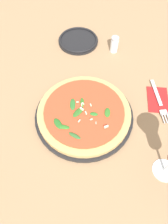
{
  "coord_description": "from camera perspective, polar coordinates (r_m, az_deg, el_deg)",
  "views": [
    {
      "loc": [
        0.38,
        0.07,
        0.63
      ],
      "look_at": [
        0.0,
        0.03,
        0.03
      ],
      "focal_mm": 35.0,
      "sensor_mm": 36.0,
      "label": 1
    }
  ],
  "objects": [
    {
      "name": "ground_plane",
      "position": [
        0.74,
        -1.92,
        -0.96
      ],
      "size": [
        6.0,
        6.0,
        0.0
      ],
      "primitive_type": "plane",
      "color": "#9E7A56"
    },
    {
      "name": "pizza_arugula_main",
      "position": [
        0.72,
        -0.01,
        -0.57
      ],
      "size": [
        0.33,
        0.33,
        0.05
      ],
      "color": "black",
      "rests_on": "ground_plane"
    },
    {
      "name": "napkin",
      "position": [
        0.82,
        18.77,
        3.16
      ],
      "size": [
        0.11,
        0.08,
        0.01
      ],
      "rotation": [
        0.0,
        0.0,
        0.03
      ],
      "color": "#B21E1E",
      "rests_on": "ground_plane"
    },
    {
      "name": "fork",
      "position": [
        0.81,
        19.0,
        2.97
      ],
      "size": [
        0.19,
        0.06,
        0.0
      ],
      "rotation": [
        0.0,
        0.0,
        0.23
      ],
      "color": "silver",
      "rests_on": "ground_plane"
    },
    {
      "name": "side_plate_white",
      "position": [
        0.98,
        -1.52,
        18.21
      ],
      "size": [
        0.17,
        0.17,
        0.02
      ],
      "color": "black",
      "rests_on": "ground_plane"
    },
    {
      "name": "shaker_pepper",
      "position": [
        0.93,
        7.94,
        17.07
      ],
      "size": [
        0.03,
        0.03,
        0.07
      ],
      "color": "silver",
      "rests_on": "ground_plane"
    }
  ]
}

